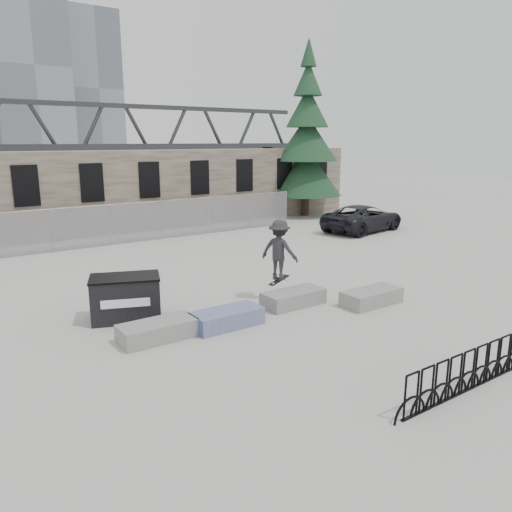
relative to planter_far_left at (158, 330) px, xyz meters
The scene contains 13 objects.
ground 3.20m from the planter_far_left, ahead, with size 120.00×120.00×0.00m, color #AAAAA5.
stone_wall 16.59m from the planter_far_left, 78.83° to the left, with size 36.00×2.58×4.50m.
chainlink_fence 12.85m from the planter_far_left, 75.59° to the left, with size 22.06×0.06×2.02m.
planter_far_left is the anchor object (origin of this frame).
planter_center_left 1.97m from the planter_far_left, ahead, with size 2.00×0.90×0.48m.
planter_center_right 4.62m from the planter_far_left, ahead, with size 2.00×0.90×0.48m.
planter_offset 6.81m from the planter_far_left, 10.56° to the right, with size 2.00×0.90×0.48m.
dumpster 1.97m from the planter_far_left, 92.95° to the left, with size 2.25×1.82×1.28m.
bike_rack 7.42m from the planter_far_left, 57.06° to the right, with size 4.49×0.10×0.90m.
spruce_tree 23.25m from the planter_far_left, 39.59° to the left, with size 4.79×4.79×11.50m.
truss_bridge 56.61m from the planter_far_left, 76.49° to the left, with size 70.00×3.00×9.80m.
suv 18.12m from the planter_far_left, 26.18° to the left, with size 2.48×5.38×1.49m, color black.
skateboarder 4.86m from the planter_far_left, ahead, with size 1.19×1.43×2.07m.
Camera 1 is at (-8.13, -11.30, 5.05)m, focal length 35.00 mm.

